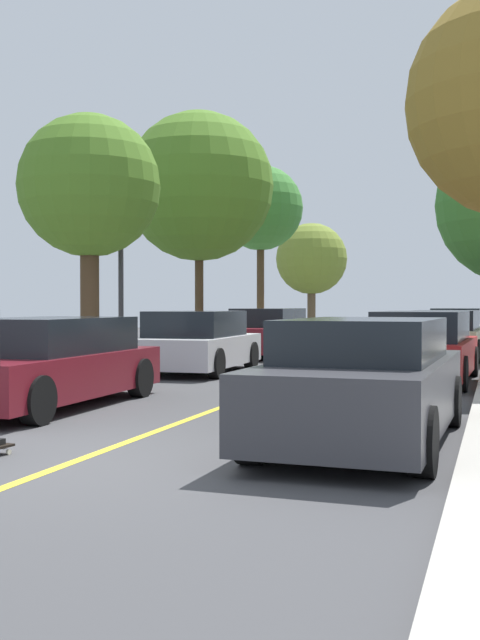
# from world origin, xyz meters

# --- Properties ---
(ground) EXTENTS (80.00, 80.00, 0.00)m
(ground) POSITION_xyz_m (0.00, 0.00, 0.00)
(ground) COLOR #424244
(center_line) EXTENTS (0.12, 39.20, 0.01)m
(center_line) POSITION_xyz_m (0.00, 4.00, 0.00)
(center_line) COLOR gold
(center_line) RESTS_ON ground
(parked_car_left_nearest) EXTENTS (2.03, 4.60, 1.33)m
(parked_car_left_nearest) POSITION_xyz_m (-2.52, 3.36, 0.66)
(parked_car_left_nearest) COLOR maroon
(parked_car_left_nearest) RESTS_ON ground
(parked_car_left_near) EXTENTS (2.09, 4.14, 1.39)m
(parked_car_left_near) POSITION_xyz_m (-2.52, 9.48, 0.68)
(parked_car_left_near) COLOR #B7B7BC
(parked_car_left_near) RESTS_ON ground
(parked_car_left_far) EXTENTS (1.92, 4.55, 1.42)m
(parked_car_left_far) POSITION_xyz_m (-2.52, 15.19, 0.69)
(parked_car_left_far) COLOR maroon
(parked_car_left_far) RESTS_ON ground
(parked_car_right_nearest) EXTENTS (1.91, 4.46, 1.37)m
(parked_car_right_nearest) POSITION_xyz_m (2.52, 1.84, 0.68)
(parked_car_right_nearest) COLOR #38383D
(parked_car_right_nearest) RESTS_ON ground
(parked_car_right_near) EXTENTS (1.98, 4.61, 1.40)m
(parked_car_right_near) POSITION_xyz_m (2.51, 8.87, 0.69)
(parked_car_right_near) COLOR maroon
(parked_car_right_near) RESTS_ON ground
(parked_car_right_far) EXTENTS (2.09, 4.12, 1.37)m
(parked_car_right_far) POSITION_xyz_m (2.52, 15.51, 0.68)
(parked_car_right_far) COLOR #BCAD89
(parked_car_right_far) RESTS_ON ground
(parked_car_right_farthest) EXTENTS (1.92, 4.47, 1.40)m
(parked_car_right_farthest) POSITION_xyz_m (2.52, 21.39, 0.69)
(parked_car_right_farthest) COLOR #B7B7BC
(parked_car_right_farthest) RESTS_ON ground
(street_tree_left_nearest) EXTENTS (3.05, 3.05, 5.46)m
(street_tree_left_nearest) POSITION_xyz_m (-4.41, 8.02, 4.03)
(street_tree_left_nearest) COLOR #4C3823
(street_tree_left_nearest) RESTS_ON sidewalk_left
(street_tree_left_near) EXTENTS (4.35, 4.35, 7.01)m
(street_tree_left_near) POSITION_xyz_m (-4.41, 14.41, 4.97)
(street_tree_left_near) COLOR #4C3823
(street_tree_left_near) RESTS_ON sidewalk_left
(street_tree_left_far) EXTENTS (3.11, 3.11, 6.50)m
(street_tree_left_far) POSITION_xyz_m (-4.41, 20.54, 5.05)
(street_tree_left_far) COLOR #4C3823
(street_tree_left_far) RESTS_ON sidewalk_left
(street_tree_left_farthest) EXTENTS (3.32, 3.32, 5.20)m
(street_tree_left_farthest) POSITION_xyz_m (-4.41, 28.70, 3.65)
(street_tree_left_farthest) COLOR brown
(street_tree_left_farthest) RESTS_ON sidewalk_left
(streetlamp) EXTENTS (0.36, 0.24, 5.18)m
(streetlamp) POSITION_xyz_m (-4.27, 9.19, 3.12)
(streetlamp) COLOR #38383D
(streetlamp) RESTS_ON sidewalk_left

